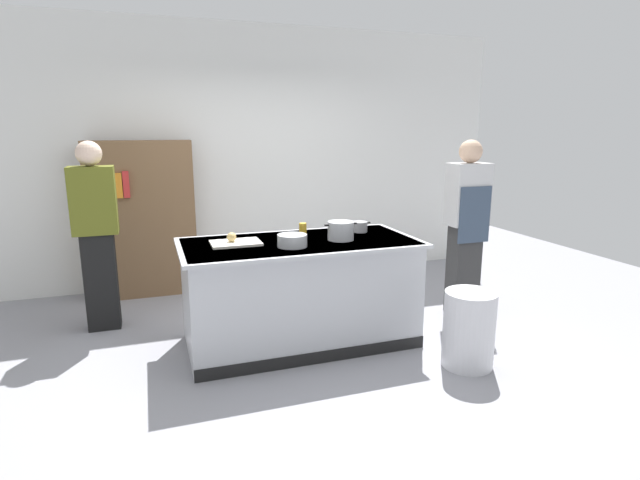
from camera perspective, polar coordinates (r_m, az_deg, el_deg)
The scene contains 13 objects.
ground_plane at distance 4.48m, azimuth -2.23°, elevation -11.44°, with size 10.00×10.00×0.00m, color gray.
back_wall at distance 6.14m, azimuth -8.14°, elevation 9.44°, with size 6.40×0.12×3.00m, color white.
counter_island at distance 4.31m, azimuth -2.28°, elevation -5.78°, with size 1.98×0.98×0.90m.
cutting_board at distance 4.14m, azimuth -9.56°, elevation -0.34°, with size 0.40×0.28×0.02m, color silver.
onion at distance 4.14m, azimuth -10.03°, elevation 0.33°, with size 0.08×0.08×0.08m, color tan.
stock_pot at distance 4.23m, azimuth 2.37°, elevation 1.07°, with size 0.29×0.22×0.16m.
sauce_pan at distance 4.58m, azimuth 4.50°, elevation 1.52°, with size 0.21×0.15×0.09m.
mixing_bowl at distance 4.00m, azimuth -3.18°, elevation -0.06°, with size 0.24×0.24×0.10m, color #B7BABF.
juice_cup at distance 4.47m, azimuth -1.97°, elevation 1.30°, with size 0.07×0.07×0.10m, color yellow.
trash_bin at distance 4.11m, azimuth 16.57°, elevation -9.70°, with size 0.40×0.40×0.60m, color silver.
person_chef at distance 5.10m, azimuth 16.31°, elevation 1.80°, with size 0.38×0.25×1.72m.
person_guest at distance 4.93m, azimuth -24.09°, elevation 0.82°, with size 0.38×0.24×1.72m.
bookshelf at distance 5.80m, azimuth -19.51°, elevation 2.22°, with size 1.10×0.31×1.70m.
Camera 1 is at (-1.18, -3.92, 1.82)m, focal length 28.13 mm.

